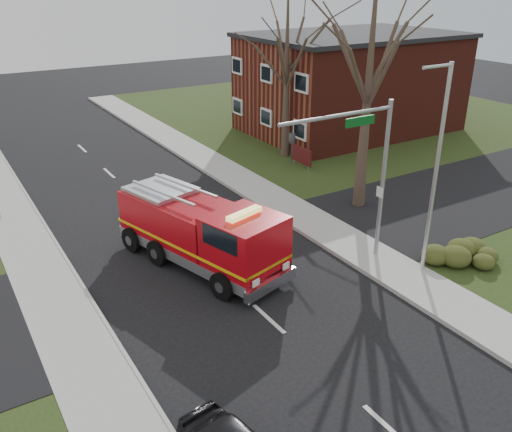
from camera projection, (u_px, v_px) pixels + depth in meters
ground at (269, 319)px, 19.23m from camera, size 120.00×120.00×0.00m
sidewalk_right at (395, 271)px, 22.17m from camera, size 2.40×80.00×0.15m
sidewalk_left at (95, 380)px, 16.23m from camera, size 2.40×80.00×0.15m
brick_building at (351, 83)px, 40.80m from camera, size 15.40×10.40×7.25m
health_center_sign at (301, 155)px, 33.60m from camera, size 0.12×2.00×1.40m
hedge_corner at (463, 253)px, 22.53m from camera, size 2.80×2.00×0.90m
bare_tree_near at (370, 62)px, 25.40m from camera, size 6.00×6.00×12.00m
bare_tree_far at (287, 57)px, 33.48m from camera, size 5.25×5.25×10.50m
traffic_signal_mast at (361, 157)px, 20.96m from camera, size 5.29×0.18×6.80m
streetlight_pole at (436, 167)px, 20.40m from camera, size 1.48×0.16×8.40m
fire_engine at (202, 233)px, 22.30m from camera, size 4.69×8.21×3.14m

